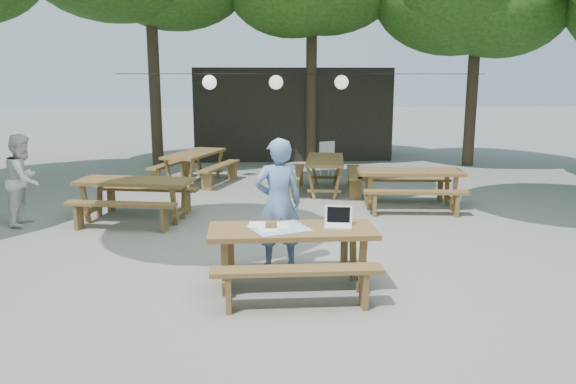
{
  "coord_description": "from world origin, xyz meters",
  "views": [
    {
      "loc": [
        -0.91,
        -7.81,
        2.53
      ],
      "look_at": [
        -0.39,
        -0.64,
        1.05
      ],
      "focal_mm": 35.0,
      "sensor_mm": 36.0,
      "label": 1
    }
  ],
  "objects_px": {
    "woman": "(278,204)",
    "second_person": "(24,180)",
    "picnic_table_nw": "(135,200)",
    "plastic_chair": "(331,167)",
    "main_picnic_table": "(292,257)"
  },
  "relations": [
    {
      "from": "woman",
      "to": "second_person",
      "type": "xyz_separation_m",
      "value": [
        -4.27,
        2.57,
        -0.09
      ]
    },
    {
      "from": "picnic_table_nw",
      "to": "plastic_chair",
      "type": "height_order",
      "value": "plastic_chair"
    },
    {
      "from": "main_picnic_table",
      "to": "picnic_table_nw",
      "type": "distance_m",
      "value": 4.27
    },
    {
      "from": "main_picnic_table",
      "to": "plastic_chair",
      "type": "bearing_deg",
      "value": 78.19
    },
    {
      "from": "woman",
      "to": "picnic_table_nw",
      "type": "bearing_deg",
      "value": -53.58
    },
    {
      "from": "woman",
      "to": "second_person",
      "type": "distance_m",
      "value": 4.98
    },
    {
      "from": "woman",
      "to": "second_person",
      "type": "height_order",
      "value": "woman"
    },
    {
      "from": "woman",
      "to": "main_picnic_table",
      "type": "bearing_deg",
      "value": 93.18
    },
    {
      "from": "picnic_table_nw",
      "to": "second_person",
      "type": "relative_size",
      "value": 1.37
    },
    {
      "from": "woman",
      "to": "second_person",
      "type": "bearing_deg",
      "value": -36.78
    },
    {
      "from": "picnic_table_nw",
      "to": "second_person",
      "type": "height_order",
      "value": "second_person"
    },
    {
      "from": "woman",
      "to": "plastic_chair",
      "type": "height_order",
      "value": "woman"
    },
    {
      "from": "main_picnic_table",
      "to": "woman",
      "type": "xyz_separation_m",
      "value": [
        -0.12,
        0.78,
        0.49
      ]
    },
    {
      "from": "plastic_chair",
      "to": "picnic_table_nw",
      "type": "bearing_deg",
      "value": -158.86
    },
    {
      "from": "woman",
      "to": "plastic_chair",
      "type": "distance_m",
      "value": 7.1
    }
  ]
}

